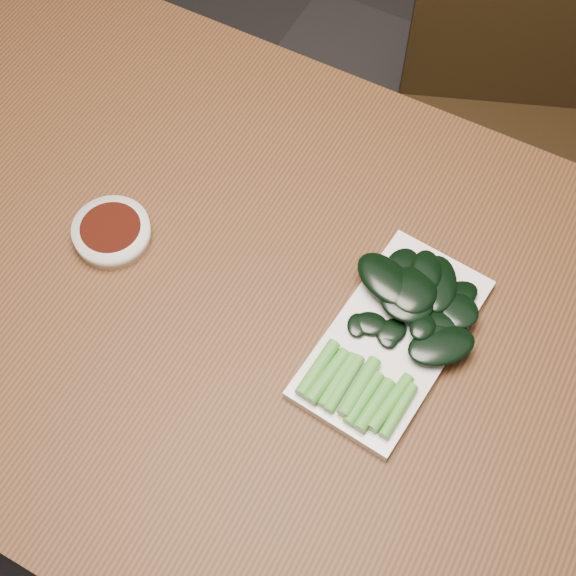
% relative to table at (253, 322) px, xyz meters
% --- Properties ---
extents(ground, '(6.00, 6.00, 0.00)m').
position_rel_table_xyz_m(ground, '(0.00, 0.00, -0.68)').
color(ground, '#2A2727').
rests_on(ground, ground).
extents(table, '(1.40, 0.80, 0.75)m').
position_rel_table_xyz_m(table, '(0.00, 0.00, 0.00)').
color(table, '#4E2D16').
rests_on(table, ground).
extents(chair_far, '(0.50, 0.50, 0.89)m').
position_rel_table_xyz_m(chair_far, '(0.16, 0.66, -0.19)').
color(chair_far, black).
rests_on(chair_far, ground).
extents(sauce_bowl, '(0.10, 0.10, 0.03)m').
position_rel_table_xyz_m(sauce_bowl, '(-0.20, -0.01, 0.09)').
color(sauce_bowl, white).
rests_on(sauce_bowl, table).
extents(serving_plate, '(0.17, 0.28, 0.01)m').
position_rel_table_xyz_m(serving_plate, '(0.18, 0.03, 0.08)').
color(serving_plate, white).
rests_on(serving_plate, table).
extents(gai_lan, '(0.19, 0.26, 0.03)m').
position_rel_table_xyz_m(gai_lan, '(0.19, 0.05, 0.10)').
color(gai_lan, '#4F9E36').
rests_on(gai_lan, serving_plate).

